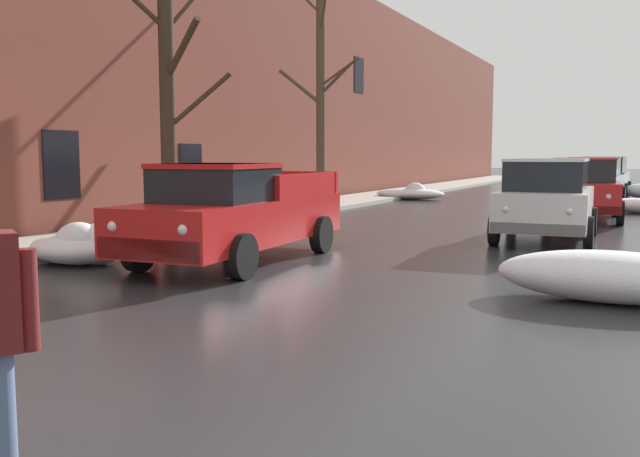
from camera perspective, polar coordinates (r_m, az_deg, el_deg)
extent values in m
cube|color=#A8A399|center=(22.86, -2.99, 1.48)|extent=(2.69, 80.00, 0.14)
cube|color=brown|center=(23.88, -7.04, 12.74)|extent=(0.60, 80.00, 9.37)
cube|color=black|center=(17.30, -20.55, 4.94)|extent=(0.08, 1.10, 1.60)
cube|color=black|center=(21.10, -10.64, 4.70)|extent=(0.08, 1.10, 1.60)
cube|color=black|center=(32.82, 3.19, 12.50)|extent=(0.08, 1.10, 1.60)
ellipsoid|color=white|center=(12.86, -19.33, -1.53)|extent=(1.80, 1.39, 0.55)
ellipsoid|color=white|center=(12.67, -19.22, -1.18)|extent=(0.90, 0.75, 0.75)
ellipsoid|color=white|center=(12.60, -17.58, -1.20)|extent=(0.88, 0.73, 0.73)
ellipsoid|color=white|center=(9.74, 22.77, -3.67)|extent=(2.86, 1.23, 0.67)
ellipsoid|color=white|center=(29.90, 7.43, 2.86)|extent=(3.00, 1.37, 0.49)
ellipsoid|color=white|center=(29.87, 7.84, 3.08)|extent=(0.87, 0.73, 0.73)
cylinder|color=#382B1E|center=(15.69, -12.42, 8.94)|extent=(0.34, 0.34, 5.44)
cylinder|color=#382B1E|center=(15.61, -9.94, 10.31)|extent=(1.33, 0.77, 1.25)
cylinder|color=#382B1E|center=(15.79, -14.94, 17.67)|extent=(0.81, 1.22, 1.13)
cylinder|color=#382B1E|center=(15.28, -11.32, 14.25)|extent=(1.32, 0.65, 1.21)
cylinder|color=#382B1E|center=(16.38, -10.57, 17.95)|extent=(0.58, 1.34, 1.54)
cylinder|color=#4C3D2D|center=(22.39, 0.05, 10.52)|extent=(0.28, 0.28, 7.26)
cylinder|color=#4C3D2D|center=(22.34, -1.64, 11.57)|extent=(1.22, 0.86, 1.13)
cylinder|color=#4C3D2D|center=(21.80, 1.58, 12.74)|extent=(1.67, 0.82, 0.77)
cylinder|color=#4C3D2D|center=(22.16, 1.31, 12.21)|extent=(1.17, 0.21, 0.97)
cube|color=red|center=(12.44, -6.78, 0.68)|extent=(2.15, 5.41, 0.76)
cube|color=black|center=(11.75, -8.61, 3.76)|extent=(1.74, 1.79, 0.64)
cube|color=red|center=(11.74, -8.63, 5.12)|extent=(1.78, 1.84, 0.08)
cube|color=red|center=(12.95, -1.07, 3.59)|extent=(0.24, 2.55, 0.44)
cube|color=red|center=(13.76, -7.87, 3.68)|extent=(0.24, 2.55, 0.44)
cube|color=red|center=(14.72, -1.83, 3.89)|extent=(1.78, 0.19, 0.44)
cube|color=#B7B7BC|center=(10.29, -13.87, -1.71)|extent=(1.79, 0.21, 0.32)
sphere|color=white|center=(9.87, -11.20, -0.10)|extent=(0.16, 0.16, 0.16)
sphere|color=white|center=(10.59, -16.70, 0.18)|extent=(0.16, 0.16, 0.16)
cylinder|color=black|center=(10.63, -6.46, -2.30)|extent=(0.26, 0.73, 0.72)
cylinder|color=black|center=(11.68, -14.71, -1.71)|extent=(0.26, 0.73, 0.72)
cylinder|color=black|center=(13.49, 0.12, -0.48)|extent=(0.26, 0.73, 0.72)
cylinder|color=black|center=(14.32, -6.98, -0.14)|extent=(0.26, 0.73, 0.72)
cube|color=silver|center=(16.24, 18.17, 1.68)|extent=(2.02, 4.37, 0.80)
cube|color=black|center=(16.25, 18.27, 4.29)|extent=(1.71, 3.07, 0.68)
cube|color=silver|center=(16.24, 18.31, 5.38)|extent=(1.74, 3.13, 0.06)
cube|color=slate|center=(14.19, 17.41, -0.03)|extent=(1.79, 0.20, 0.22)
cube|color=slate|center=(18.34, 18.70, 1.26)|extent=(1.79, 0.20, 0.22)
cylinder|color=black|center=(14.90, 21.25, -0.35)|extent=(0.21, 0.69, 0.68)
cylinder|color=black|center=(15.07, 14.15, -0.05)|extent=(0.21, 0.69, 0.68)
cylinder|color=black|center=(17.55, 21.53, 0.55)|extent=(0.21, 0.69, 0.68)
cylinder|color=black|center=(17.69, 15.49, 0.80)|extent=(0.21, 0.69, 0.68)
sphere|color=silver|center=(14.08, 19.85, 1.31)|extent=(0.14, 0.14, 0.14)
sphere|color=silver|center=(14.19, 15.06, 1.50)|extent=(0.14, 0.14, 0.14)
cube|color=red|center=(21.81, 20.83, 2.64)|extent=(2.29, 4.93, 0.80)
cube|color=black|center=(21.83, 20.90, 4.58)|extent=(1.90, 3.48, 0.68)
cube|color=red|center=(21.83, 20.93, 5.39)|extent=(1.95, 3.55, 0.06)
cube|color=#520B0B|center=(19.49, 20.82, 1.45)|extent=(1.84, 0.28, 0.22)
cube|color=#520B0B|center=(24.17, 20.79, 2.27)|extent=(1.84, 0.28, 0.22)
cylinder|color=black|center=(20.39, 23.50, 1.19)|extent=(0.24, 0.69, 0.68)
cylinder|color=black|center=(20.38, 18.10, 1.39)|extent=(0.24, 0.69, 0.68)
cylinder|color=black|center=(23.34, 23.14, 1.76)|extent=(0.24, 0.69, 0.68)
cylinder|color=black|center=(23.33, 18.43, 1.94)|extent=(0.24, 0.69, 0.68)
sphere|color=silver|center=(19.45, 22.66, 2.43)|extent=(0.14, 0.14, 0.14)
sphere|color=silver|center=(19.44, 19.06, 2.56)|extent=(0.14, 0.14, 0.14)
cube|color=navy|center=(28.31, 21.68, 3.31)|extent=(1.94, 4.52, 0.80)
cube|color=black|center=(28.33, 21.74, 4.81)|extent=(1.64, 3.17, 0.68)
cube|color=navy|center=(28.33, 21.77, 5.43)|extent=(1.68, 3.24, 0.06)
cube|color=black|center=(26.16, 21.14, 2.52)|extent=(1.74, 0.19, 0.22)
cube|color=black|center=(30.49, 22.10, 2.93)|extent=(1.74, 0.19, 0.22)
cylinder|color=black|center=(26.87, 23.24, 2.26)|extent=(0.21, 0.69, 0.68)
cylinder|color=black|center=(27.08, 19.42, 2.44)|extent=(0.21, 0.69, 0.68)
cylinder|color=black|center=(29.62, 23.67, 2.56)|extent=(0.21, 0.69, 0.68)
cylinder|color=black|center=(29.81, 20.20, 2.71)|extent=(0.21, 0.69, 0.68)
sphere|color=silver|center=(26.06, 22.41, 3.25)|extent=(0.14, 0.14, 0.14)
sphere|color=silver|center=(26.19, 19.91, 3.36)|extent=(0.14, 0.14, 0.14)
cube|color=#1E5633|center=(34.36, 22.37, 3.70)|extent=(1.99, 4.45, 0.80)
cube|color=black|center=(34.39, 22.43, 4.93)|extent=(1.70, 3.12, 0.68)
cube|color=#1E5633|center=(34.39, 22.45, 5.45)|extent=(1.74, 3.18, 0.06)
cube|color=black|center=(32.23, 22.04, 3.08)|extent=(1.86, 0.16, 0.22)
cube|color=black|center=(36.52, 22.63, 3.36)|extent=(1.86, 0.16, 0.22)
cylinder|color=black|center=(32.95, 23.83, 2.86)|extent=(0.20, 0.68, 0.68)
cylinder|color=black|center=(33.11, 20.48, 3.00)|extent=(0.20, 0.68, 0.68)
cylinder|color=black|center=(35.68, 24.07, 3.05)|extent=(0.20, 0.68, 0.68)
cylinder|color=black|center=(35.83, 20.98, 3.19)|extent=(0.20, 0.68, 0.68)
sphere|color=silver|center=(32.14, 23.16, 3.67)|extent=(0.14, 0.14, 0.14)
sphere|color=silver|center=(32.24, 20.97, 3.77)|extent=(0.14, 0.14, 0.14)
cylinder|color=slate|center=(4.27, -24.70, -14.69)|extent=(0.21, 0.21, 0.86)
cylinder|color=#5B1919|center=(4.10, -22.90, -5.43)|extent=(0.15, 0.15, 0.56)
cylinder|color=beige|center=(4.25, -24.63, -4.01)|extent=(0.11, 0.11, 0.11)
cylinder|color=silver|center=(4.24, -24.67, -3.18)|extent=(0.12, 0.12, 0.02)
cylinder|color=#B21E19|center=(14.44, -13.51, -0.55)|extent=(0.22, 0.22, 0.55)
sphere|color=#B21E19|center=(14.41, -13.54, 0.75)|extent=(0.21, 0.21, 0.21)
cylinder|color=#B21E19|center=(14.54, -14.00, -0.41)|extent=(0.10, 0.09, 0.09)
cylinder|color=#B21E19|center=(14.34, -13.01, -0.48)|extent=(0.10, 0.09, 0.09)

